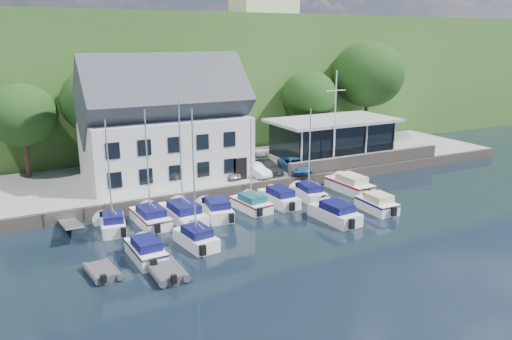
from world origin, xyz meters
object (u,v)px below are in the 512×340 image
object	(u,v)px
car_silver	(226,172)
car_dgrey	(268,167)
boat_r2_4	(377,202)
boat_r2_0	(146,248)
boat_r2_1	(194,185)
car_blue	(295,164)
boat_r1_5	(279,196)
boat_r1_6	(310,152)
boat_r1_2	(181,160)
boat_r1_3	(216,208)
boat_r1_7	(349,183)
club_pavilion	(332,138)
boat_r1_1	(148,168)
dinghy_0	(102,270)
flagpole	(335,120)
boat_r2_3	(335,211)
harbor_building	(165,130)
boat_r1_0	(109,174)
boat_r1_4	(251,160)
dinghy_1	(166,270)

from	to	relation	value
car_silver	car_dgrey	bearing A→B (deg)	-15.71
car_dgrey	boat_r2_4	size ratio (longest dim) A/B	0.82
boat_r2_0	boat_r2_1	bearing A→B (deg)	4.76
car_blue	boat_r2_4	bearing A→B (deg)	-75.03
boat_r1_5	boat_r1_6	size ratio (longest dim) A/B	0.74
boat_r1_2	boat_r1_3	xyz separation A→B (m)	(2.62, -0.18, -4.01)
boat_r1_7	car_blue	bearing A→B (deg)	115.47
club_pavilion	boat_r2_4	size ratio (longest dim) A/B	2.66
boat_r1_1	dinghy_0	size ratio (longest dim) A/B	3.10
dinghy_0	boat_r1_2	bearing A→B (deg)	33.97
flagpole	boat_r2_3	bearing A→B (deg)	-125.15
car_dgrey	flagpole	distance (m)	7.87
harbor_building	boat_r2_3	distance (m)	17.15
car_silver	boat_r2_1	size ratio (longest dim) A/B	0.38
harbor_building	boat_r2_1	xyz separation A→B (m)	(-2.45, -13.85, -1.12)
car_dgrey	boat_r1_1	bearing A→B (deg)	-152.89
boat_r2_1	boat_r2_3	xyz separation A→B (m)	(10.93, -0.33, -3.49)
boat_r1_2	boat_r2_4	bearing A→B (deg)	-22.54
flagpole	car_dgrey	bearing A→B (deg)	170.73
flagpole	boat_r1_5	distance (m)	11.24
club_pavilion	boat_r1_0	size ratio (longest dim) A/B	1.56
boat_r2_0	boat_r1_5	bearing A→B (deg)	20.16
car_silver	boat_r2_1	distance (m)	13.41
car_dgrey	boat_r2_4	xyz separation A→B (m)	(3.85, -10.87, -0.85)
club_pavilion	boat_r1_3	size ratio (longest dim) A/B	2.31
harbor_building	car_blue	distance (m)	12.53
boat_r1_2	boat_r2_1	size ratio (longest dim) A/B	1.12
flagpole	dinghy_0	xyz separation A→B (m)	(-24.30, -11.18, -5.37)
boat_r1_4	car_dgrey	bearing A→B (deg)	42.95
boat_r2_0	boat_r1_7	bearing A→B (deg)	12.71
boat_r1_5	boat_r2_3	world-z (taller)	boat_r2_3
boat_r1_1	boat_r1_7	world-z (taller)	boat_r1_1
car_dgrey	boat_r1_2	size ratio (longest dim) A/B	0.43
boat_r1_3	boat_r2_1	distance (m)	6.65
boat_r1_6	club_pavilion	bearing A→B (deg)	50.08
boat_r2_3	boat_r1_0	bearing A→B (deg)	154.95
boat_r2_1	boat_r2_4	distance (m)	15.57
club_pavilion	boat_r2_3	world-z (taller)	club_pavilion
car_dgrey	car_blue	xyz separation A→B (m)	(2.49, -0.70, 0.10)
car_silver	boat_r1_4	bearing A→B (deg)	-107.57
flagpole	boat_r2_1	xyz separation A→B (m)	(-17.96, -9.65, -1.46)
dinghy_1	boat_r1_3	bearing A→B (deg)	48.96
car_blue	boat_r2_0	distance (m)	20.25
club_pavilion	boat_r1_1	size ratio (longest dim) A/B	1.54
car_silver	boat_r1_5	distance (m)	6.52
boat_r1_4	boat_r1_6	size ratio (longest dim) A/B	1.00
car_dgrey	boat_r1_6	xyz separation A→B (m)	(0.80, -5.67, 2.52)
boat_r1_7	boat_r2_1	bearing A→B (deg)	-165.92
boat_r1_0	boat_r1_7	distance (m)	21.08
car_blue	boat_r2_3	size ratio (longest dim) A/B	0.65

